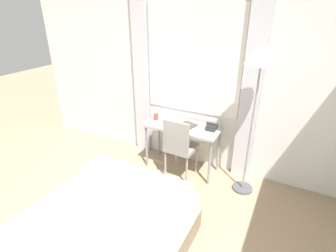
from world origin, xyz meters
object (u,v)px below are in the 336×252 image
Objects in this scene: telephone at (212,127)px; book at (188,125)px; bed at (88,252)px; mug at (156,117)px; desk_chair at (179,145)px; desk at (182,130)px; standing_lamp at (261,65)px.

telephone reaches higher than book.
book is at bearing 86.77° from bed.
telephone is at bearing 2.65° from mug.
desk_chair reaches higher than telephone.
desk is 0.46m from mug.
telephone reaches higher than bed.
desk_chair is 6.20× the size of telephone.
desk_chair is at bearing -170.39° from standing_lamp.
telephone is (0.46, 2.04, 0.52)m from bed.
mug reaches higher than desk.
telephone is at bearing 166.02° from standing_lamp.
desk_chair is at bearing -75.04° from desk.
mug is (-0.51, 0.25, 0.24)m from desk_chair.
desk is at bearing -160.61° from book.
desk is 0.12m from book.
bed is 7.90× the size of book.
desk is 7.21× the size of telephone.
bed is at bearing -78.59° from mug.
bed is 20.95× the size of mug.
standing_lamp is at bearing -5.18° from desk.
mug is at bearing -178.10° from book.
desk_chair reaches higher than book.
desk is 1.43m from standing_lamp.
standing_lamp reaches higher than desk_chair.
bed is at bearing -91.42° from desk_chair.
standing_lamp reaches higher than desk.
desk_chair is 0.61m from mug.
mug is at bearing 178.95° from desk.
desk_chair is 9.61× the size of mug.
desk_chair reaches higher than desk.
telephone is 1.55× the size of mug.
desk_chair reaches higher than mug.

